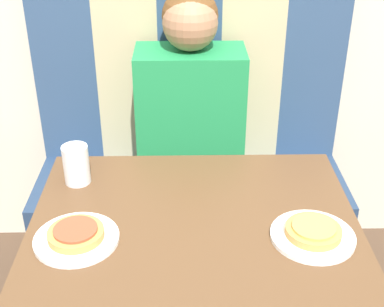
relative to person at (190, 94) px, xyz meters
name	(u,v)px	position (x,y,z in m)	size (l,w,h in m)	color
booth_seat	(191,224)	(0.00, 0.00, -0.59)	(1.21, 0.49, 0.49)	navy
booth_backrest	(190,70)	(0.00, 0.20, 0.02)	(1.21, 0.10, 0.73)	navy
dining_table	(194,256)	(0.00, -0.68, -0.19)	(0.87, 0.73, 0.76)	brown
person	(190,94)	(0.00, 0.00, 0.00)	(0.40, 0.23, 0.73)	#1E8447
plate_left	(77,239)	(-0.30, -0.75, -0.07)	(0.21, 0.21, 0.01)	white
plate_right	(313,236)	(0.30, -0.75, -0.07)	(0.21, 0.21, 0.01)	white
pizza_left	(76,233)	(-0.30, -0.75, -0.05)	(0.14, 0.14, 0.03)	#C68E47
pizza_right	(313,230)	(0.30, -0.75, -0.05)	(0.14, 0.14, 0.03)	#C68E47
drinking_cup	(76,164)	(-0.34, -0.47, -0.02)	(0.08, 0.08, 0.12)	silver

